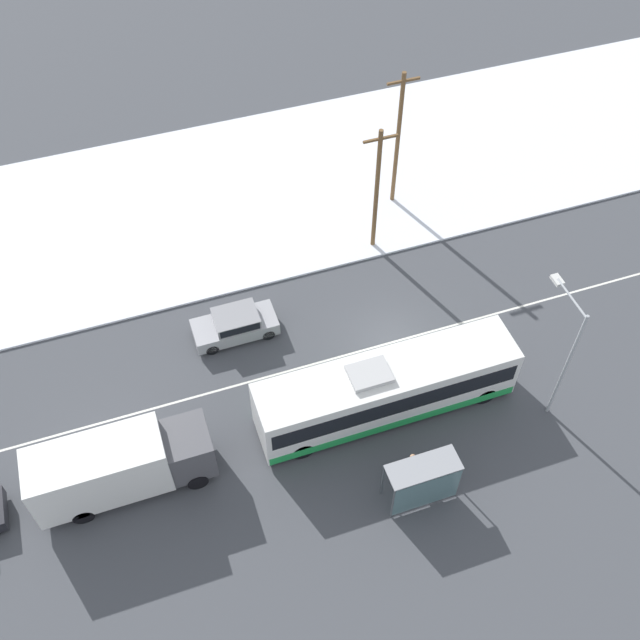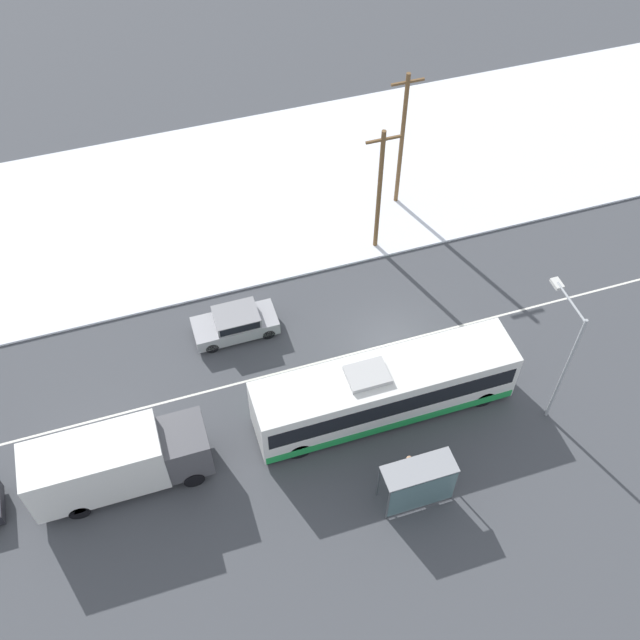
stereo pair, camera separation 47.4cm
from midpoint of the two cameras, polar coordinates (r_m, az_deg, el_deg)
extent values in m
plane|color=#424449|center=(37.30, 5.81, -1.81)|extent=(120.00, 120.00, 0.00)
cube|color=silver|center=(45.71, -0.25, 10.63)|extent=(80.00, 14.56, 0.12)
cube|color=silver|center=(37.30, 5.81, -1.81)|extent=(60.00, 0.12, 0.00)
cube|color=white|center=(33.66, 5.34, -5.28)|extent=(11.89, 2.55, 2.76)
cube|color=black|center=(33.38, 5.38, -4.96)|extent=(11.41, 2.57, 1.05)
cube|color=green|center=(34.59, 5.21, -6.33)|extent=(11.77, 2.57, 0.50)
cube|color=#B2B2B2|center=(32.20, 4.05, -4.19)|extent=(1.80, 1.40, 0.24)
cylinder|color=black|center=(35.51, 12.75, -5.81)|extent=(1.00, 0.28, 1.00)
cylinder|color=black|center=(36.57, 11.21, -3.02)|extent=(1.00, 0.28, 1.00)
cylinder|color=black|center=(33.23, -1.17, -9.86)|extent=(1.00, 0.28, 1.00)
cylinder|color=black|center=(34.37, -2.29, -6.72)|extent=(1.00, 0.28, 1.00)
cube|color=silver|center=(32.55, -16.33, -10.65)|extent=(5.54, 2.30, 2.73)
cube|color=#4C4C51|center=(32.56, -9.77, -9.42)|extent=(1.90, 2.18, 2.13)
cube|color=black|center=(32.20, -8.25, -8.64)|extent=(0.06, 1.95, 0.94)
cylinder|color=black|center=(33.01, -9.16, -11.86)|extent=(0.90, 0.26, 0.90)
cylinder|color=black|center=(34.04, -9.87, -8.93)|extent=(0.90, 0.26, 0.90)
cylinder|color=black|center=(33.41, -17.46, -13.72)|extent=(0.90, 0.26, 0.90)
cylinder|color=black|center=(34.42, -17.84, -10.75)|extent=(0.90, 0.26, 0.90)
cube|color=#9E9EA3|center=(37.30, -6.12, -0.41)|extent=(4.16, 1.80, 0.71)
cube|color=gray|center=(36.83, -6.04, 0.24)|extent=(2.16, 1.66, 0.54)
cube|color=black|center=(36.82, -6.05, 0.25)|extent=(1.99, 1.69, 0.43)
cylinder|color=black|center=(36.92, -7.87, -2.08)|extent=(0.64, 0.22, 0.64)
cylinder|color=black|center=(37.91, -8.39, -0.27)|extent=(0.64, 0.22, 0.64)
cylinder|color=black|center=(37.18, -3.59, -1.03)|extent=(0.64, 0.22, 0.64)
cylinder|color=black|center=(38.16, -4.22, 0.74)|extent=(0.64, 0.22, 0.64)
cylinder|color=#23232D|center=(33.04, 6.86, -11.49)|extent=(0.12, 0.12, 0.77)
cylinder|color=#23232D|center=(33.10, 7.24, -11.37)|extent=(0.12, 0.12, 0.77)
cube|color=black|center=(32.46, 7.17, -10.85)|extent=(0.40, 0.22, 0.63)
sphere|color=tan|center=(32.07, 7.24, -10.46)|extent=(0.27, 0.27, 0.27)
cylinder|color=black|center=(32.43, 6.74, -11.00)|extent=(0.10, 0.10, 0.60)
cylinder|color=black|center=(32.56, 7.57, -10.75)|extent=(0.10, 0.10, 0.60)
cube|color=gray|center=(30.94, 8.05, -11.19)|extent=(3.05, 1.20, 0.06)
cube|color=slate|center=(31.74, 8.23, -13.06)|extent=(2.93, 0.04, 2.16)
cylinder|color=#474C51|center=(31.86, 4.91, -12.15)|extent=(0.08, 0.08, 2.34)
cylinder|color=#474C51|center=(32.63, 9.86, -10.60)|extent=(0.08, 0.08, 2.34)
cylinder|color=#474C51|center=(31.41, 5.65, -13.87)|extent=(0.08, 0.08, 2.34)
cylinder|color=#474C51|center=(32.20, 10.68, -12.24)|extent=(0.08, 0.08, 2.34)
cylinder|color=#9EA3A8|center=(33.61, 18.52, -3.74)|extent=(0.14, 0.14, 6.88)
cylinder|color=#9EA3A8|center=(31.67, 19.01, 1.29)|extent=(0.10, 2.22, 0.10)
cube|color=silver|center=(32.28, 18.02, 2.64)|extent=(0.36, 0.60, 0.16)
cylinder|color=brown|center=(39.15, 4.88, 9.62)|extent=(0.24, 0.24, 7.70)
cube|color=brown|center=(37.05, 5.23, 13.53)|extent=(1.80, 0.12, 0.12)
cylinder|color=brown|center=(41.90, 6.57, 13.29)|extent=(0.24, 0.24, 8.45)
cube|color=brown|center=(39.78, 7.06, 17.55)|extent=(1.80, 0.12, 0.12)
camera|label=1|loc=(0.24, -89.63, 0.45)|focal=42.00mm
camera|label=2|loc=(0.24, 90.37, -0.45)|focal=42.00mm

